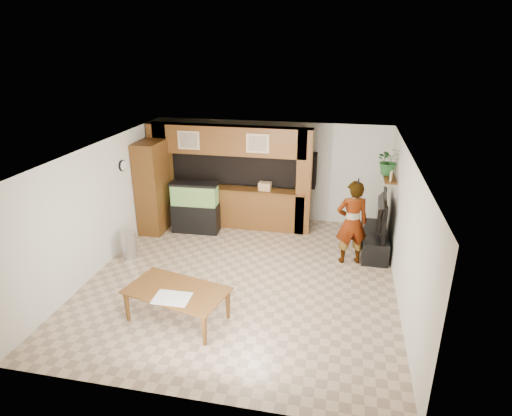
% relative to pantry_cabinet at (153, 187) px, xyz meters
% --- Properties ---
extents(floor, '(6.50, 6.50, 0.00)m').
position_rel_pantry_cabinet_xyz_m(floor, '(2.70, -1.85, -1.13)').
color(floor, tan).
rests_on(floor, ground).
extents(ceiling, '(6.50, 6.50, 0.00)m').
position_rel_pantry_cabinet_xyz_m(ceiling, '(2.70, -1.85, 1.47)').
color(ceiling, white).
rests_on(ceiling, wall_back).
extents(wall_back, '(6.00, 0.00, 6.00)m').
position_rel_pantry_cabinet_xyz_m(wall_back, '(2.70, 1.40, 0.17)').
color(wall_back, silver).
rests_on(wall_back, floor).
extents(wall_left, '(0.00, 6.50, 6.50)m').
position_rel_pantry_cabinet_xyz_m(wall_left, '(-0.30, -1.85, 0.17)').
color(wall_left, silver).
rests_on(wall_left, floor).
extents(wall_right, '(0.00, 6.50, 6.50)m').
position_rel_pantry_cabinet_xyz_m(wall_right, '(5.70, -1.85, 0.17)').
color(wall_right, silver).
rests_on(wall_right, floor).
extents(partition, '(4.20, 0.99, 2.60)m').
position_rel_pantry_cabinet_xyz_m(partition, '(1.75, 0.79, 0.18)').
color(partition, brown).
rests_on(partition, floor).
extents(wall_clock, '(0.05, 0.25, 0.25)m').
position_rel_pantry_cabinet_xyz_m(wall_clock, '(-0.27, -0.85, 0.77)').
color(wall_clock, black).
rests_on(wall_clock, wall_left).
extents(wall_shelf, '(0.25, 0.90, 0.04)m').
position_rel_pantry_cabinet_xyz_m(wall_shelf, '(5.55, 0.10, 0.57)').
color(wall_shelf, brown).
rests_on(wall_shelf, wall_right).
extents(pantry_cabinet, '(0.57, 0.93, 2.26)m').
position_rel_pantry_cabinet_xyz_m(pantry_cabinet, '(0.00, 0.00, 0.00)').
color(pantry_cabinet, brown).
rests_on(pantry_cabinet, floor).
extents(trash_can, '(0.34, 0.34, 0.62)m').
position_rel_pantry_cabinet_xyz_m(trash_can, '(0.05, -1.53, -0.82)').
color(trash_can, '#B2B2B7').
rests_on(trash_can, floor).
extents(aquarium, '(1.16, 0.43, 1.28)m').
position_rel_pantry_cabinet_xyz_m(aquarium, '(1.04, 0.10, -0.51)').
color(aquarium, black).
rests_on(aquarium, floor).
extents(tv_stand, '(0.56, 1.51, 0.50)m').
position_rel_pantry_cabinet_xyz_m(tv_stand, '(5.35, -0.15, -0.88)').
color(tv_stand, black).
rests_on(tv_stand, floor).
extents(television, '(0.27, 1.46, 0.84)m').
position_rel_pantry_cabinet_xyz_m(television, '(5.35, -0.15, -0.21)').
color(television, black).
rests_on(television, tv_stand).
extents(photo_frame, '(0.07, 0.17, 0.22)m').
position_rel_pantry_cabinet_xyz_m(photo_frame, '(5.55, -0.20, 0.70)').
color(photo_frame, tan).
rests_on(photo_frame, wall_shelf).
extents(potted_plant, '(0.69, 0.65, 0.62)m').
position_rel_pantry_cabinet_xyz_m(potted_plant, '(5.52, 0.27, 0.90)').
color(potted_plant, '#28642D').
rests_on(potted_plant, wall_shelf).
extents(person, '(0.76, 0.59, 1.85)m').
position_rel_pantry_cabinet_xyz_m(person, '(4.81, -0.75, -0.21)').
color(person, '#A18B58').
rests_on(person, floor).
extents(microphone, '(0.03, 0.09, 0.15)m').
position_rel_pantry_cabinet_xyz_m(microphone, '(4.86, -0.91, 0.75)').
color(microphone, black).
rests_on(microphone, person).
extents(dining_table, '(1.86, 1.30, 0.59)m').
position_rel_pantry_cabinet_xyz_m(dining_table, '(1.93, -3.50, -0.84)').
color(dining_table, brown).
rests_on(dining_table, floor).
extents(newspaper_a, '(0.59, 0.44, 0.01)m').
position_rel_pantry_cabinet_xyz_m(newspaper_a, '(1.96, -3.72, -0.53)').
color(newspaper_a, silver).
rests_on(newspaper_a, dining_table).
extents(counter_box, '(0.31, 0.22, 0.20)m').
position_rel_pantry_cabinet_xyz_m(counter_box, '(2.70, 0.60, 0.01)').
color(counter_box, tan).
rests_on(counter_box, partition).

